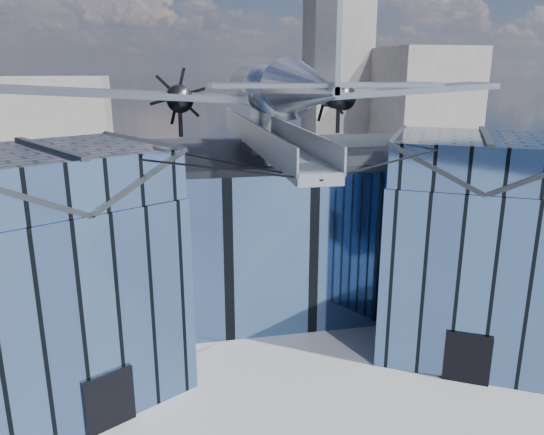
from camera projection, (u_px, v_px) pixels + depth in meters
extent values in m
plane|color=gray|center=(279.00, 354.00, 29.00)|extent=(120.00, 120.00, 0.00)
cube|color=#496795|center=(251.00, 225.00, 36.20)|extent=(28.00, 14.00, 9.50)
cube|color=#25282D|center=(251.00, 153.00, 34.86)|extent=(28.00, 14.00, 0.40)
cube|color=#496795|center=(65.00, 297.00, 24.73)|extent=(11.79, 11.43, 9.50)
cube|color=#496795|center=(51.00, 174.00, 23.15)|extent=(11.56, 11.20, 2.20)
cube|color=#25282D|center=(100.00, 168.00, 24.58)|extent=(7.98, 9.23, 2.40)
cube|color=#25282D|center=(48.00, 148.00, 22.83)|extent=(4.30, 7.10, 0.18)
cube|color=black|center=(110.00, 400.00, 22.75)|extent=(2.03, 1.32, 2.60)
cube|color=black|center=(151.00, 273.00, 27.61)|extent=(0.34, 0.34, 9.50)
cube|color=#496795|center=(472.00, 265.00, 28.81)|extent=(11.79, 11.43, 9.50)
cube|color=#496795|center=(484.00, 158.00, 27.22)|extent=(11.56, 11.20, 2.20)
cube|color=#25282D|center=(438.00, 156.00, 27.91)|extent=(7.98, 9.23, 2.40)
cube|color=#25282D|center=(532.00, 161.00, 26.54)|extent=(7.98, 9.23, 2.40)
cube|color=#25282D|center=(486.00, 136.00, 26.91)|extent=(4.30, 7.10, 0.18)
cube|color=black|center=(467.00, 359.00, 26.04)|extent=(2.03, 1.32, 2.60)
cube|color=black|center=(388.00, 256.00, 30.17)|extent=(0.34, 0.34, 9.50)
cube|color=#9398A0|center=(267.00, 143.00, 29.29)|extent=(1.80, 21.00, 0.50)
cube|color=#9398A0|center=(250.00, 131.00, 28.94)|extent=(0.08, 21.00, 1.10)
cube|color=#9398A0|center=(282.00, 130.00, 29.29)|extent=(0.08, 21.00, 1.10)
cylinder|color=#9398A0|center=(241.00, 135.00, 38.43)|extent=(0.44, 0.44, 1.35)
cylinder|color=#9398A0|center=(256.00, 146.00, 32.77)|extent=(0.44, 0.44, 1.35)
cylinder|color=#9398A0|center=(268.00, 156.00, 29.00)|extent=(0.44, 0.44, 1.35)
cylinder|color=#9398A0|center=(265.00, 124.00, 29.51)|extent=(0.70, 0.70, 1.40)
cylinder|color=black|center=(174.00, 163.00, 21.12)|extent=(10.55, 6.08, 0.69)
cylinder|color=black|center=(417.00, 155.00, 23.16)|extent=(10.55, 6.08, 0.69)
cylinder|color=black|center=(216.00, 160.00, 26.97)|extent=(6.09, 17.04, 1.19)
cylinder|color=black|center=(329.00, 156.00, 28.14)|extent=(6.09, 17.04, 1.19)
cylinder|color=#ACB1BA|center=(265.00, 88.00, 28.98)|extent=(2.50, 11.00, 2.50)
sphere|color=#ACB1BA|center=(249.00, 85.00, 34.16)|extent=(2.50, 2.50, 2.50)
cube|color=black|center=(251.00, 74.00, 33.03)|extent=(1.60, 1.40, 0.50)
cone|color=#ACB1BA|center=(309.00, 89.00, 20.41)|extent=(2.50, 7.00, 2.50)
cube|color=#ACB1BA|center=(328.00, 42.00, 17.81)|extent=(0.18, 2.40, 3.40)
cube|color=#ACB1BA|center=(326.00, 85.00, 18.28)|extent=(8.00, 1.80, 0.14)
cube|color=#ACB1BA|center=(134.00, 94.00, 28.64)|extent=(14.00, 3.20, 1.08)
cylinder|color=black|center=(179.00, 98.00, 29.74)|extent=(1.44, 3.20, 1.44)
cone|color=black|center=(178.00, 96.00, 31.44)|extent=(0.70, 0.70, 0.70)
cube|color=black|center=(178.00, 96.00, 31.58)|extent=(1.05, 0.06, 3.33)
cube|color=black|center=(178.00, 96.00, 31.58)|extent=(2.53, 0.06, 2.53)
cube|color=black|center=(178.00, 96.00, 31.58)|extent=(3.33, 0.06, 1.05)
cylinder|color=black|center=(180.00, 121.00, 29.51)|extent=(0.24, 0.24, 1.75)
cube|color=#ACB1BA|center=(377.00, 92.00, 31.36)|extent=(14.00, 3.20, 1.08)
cylinder|color=black|center=(335.00, 96.00, 31.53)|extent=(1.44, 3.20, 1.44)
cone|color=black|center=(326.00, 95.00, 33.22)|extent=(0.70, 0.70, 0.70)
cube|color=black|center=(326.00, 95.00, 33.37)|extent=(1.05, 0.06, 3.33)
cube|color=black|center=(326.00, 95.00, 33.37)|extent=(2.53, 0.06, 2.53)
cube|color=black|center=(326.00, 95.00, 33.37)|extent=(3.33, 0.06, 1.05)
cylinder|color=black|center=(338.00, 118.00, 31.29)|extent=(0.24, 0.24, 1.75)
cube|color=gray|center=(422.00, 111.00, 78.03)|extent=(12.00, 14.00, 18.00)
cube|color=gray|center=(59.00, 127.00, 75.07)|extent=(14.00, 10.00, 14.00)
cube|color=gray|center=(336.00, 82.00, 84.43)|extent=(9.00, 9.00, 26.00)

